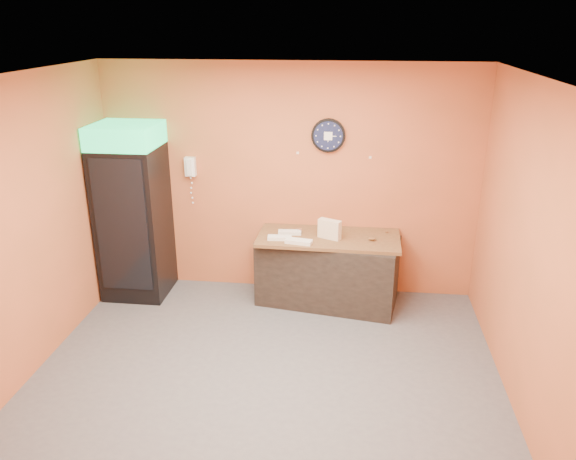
# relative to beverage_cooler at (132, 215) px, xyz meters

# --- Properties ---
(floor) EXTENTS (4.50, 4.50, 0.00)m
(floor) POSITION_rel_beverage_cooler_xyz_m (1.85, -1.60, -1.03)
(floor) COLOR #47474C
(floor) RESTS_ON ground
(back_wall) EXTENTS (4.50, 0.02, 2.80)m
(back_wall) POSITION_rel_beverage_cooler_xyz_m (1.85, 0.40, 0.37)
(back_wall) COLOR #C35E37
(back_wall) RESTS_ON floor
(left_wall) EXTENTS (0.02, 4.00, 2.80)m
(left_wall) POSITION_rel_beverage_cooler_xyz_m (-0.40, -1.60, 0.37)
(left_wall) COLOR #C35E37
(left_wall) RESTS_ON floor
(right_wall) EXTENTS (0.02, 4.00, 2.80)m
(right_wall) POSITION_rel_beverage_cooler_xyz_m (4.10, -1.60, 0.37)
(right_wall) COLOR #C35E37
(right_wall) RESTS_ON floor
(ceiling) EXTENTS (4.50, 4.00, 0.02)m
(ceiling) POSITION_rel_beverage_cooler_xyz_m (1.85, -1.60, 1.77)
(ceiling) COLOR white
(ceiling) RESTS_ON back_wall
(beverage_cooler) EXTENTS (0.74, 0.76, 2.11)m
(beverage_cooler) POSITION_rel_beverage_cooler_xyz_m (0.00, 0.00, 0.00)
(beverage_cooler) COLOR black
(beverage_cooler) RESTS_ON floor
(prep_counter) EXTENTS (1.72, 0.97, 0.81)m
(prep_counter) POSITION_rel_beverage_cooler_xyz_m (2.36, 0.04, -0.63)
(prep_counter) COLOR black
(prep_counter) RESTS_ON floor
(wall_clock) EXTENTS (0.39, 0.06, 0.39)m
(wall_clock) POSITION_rel_beverage_cooler_xyz_m (2.31, 0.37, 0.94)
(wall_clock) COLOR black
(wall_clock) RESTS_ON back_wall
(wall_phone) EXTENTS (0.13, 0.11, 0.23)m
(wall_phone) POSITION_rel_beverage_cooler_xyz_m (0.65, 0.34, 0.52)
(wall_phone) COLOR white
(wall_phone) RESTS_ON back_wall
(butcher_paper) EXTENTS (1.67, 0.81, 0.04)m
(butcher_paper) POSITION_rel_beverage_cooler_xyz_m (2.36, 0.04, -0.20)
(butcher_paper) COLOR brown
(butcher_paper) RESTS_ON prep_counter
(sub_roll_stack) EXTENTS (0.28, 0.20, 0.23)m
(sub_roll_stack) POSITION_rel_beverage_cooler_xyz_m (2.37, -0.03, -0.07)
(sub_roll_stack) COLOR beige
(sub_roll_stack) RESTS_ON butcher_paper
(wrapped_sandwich_left) EXTENTS (0.28, 0.13, 0.04)m
(wrapped_sandwich_left) POSITION_rel_beverage_cooler_xyz_m (1.80, -0.13, -0.16)
(wrapped_sandwich_left) COLOR silver
(wrapped_sandwich_left) RESTS_ON butcher_paper
(wrapped_sandwich_mid) EXTENTS (0.32, 0.17, 0.04)m
(wrapped_sandwich_mid) POSITION_rel_beverage_cooler_xyz_m (2.03, -0.22, -0.16)
(wrapped_sandwich_mid) COLOR silver
(wrapped_sandwich_mid) RESTS_ON butcher_paper
(wrapped_sandwich_right) EXTENTS (0.28, 0.13, 0.04)m
(wrapped_sandwich_right) POSITION_rel_beverage_cooler_xyz_m (1.89, 0.06, -0.16)
(wrapped_sandwich_right) COLOR silver
(wrapped_sandwich_right) RESTS_ON butcher_paper
(kitchen_tool) EXTENTS (0.05, 0.05, 0.05)m
(kitchen_tool) POSITION_rel_beverage_cooler_xyz_m (2.01, 0.09, -0.15)
(kitchen_tool) COLOR silver
(kitchen_tool) RESTS_ON butcher_paper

